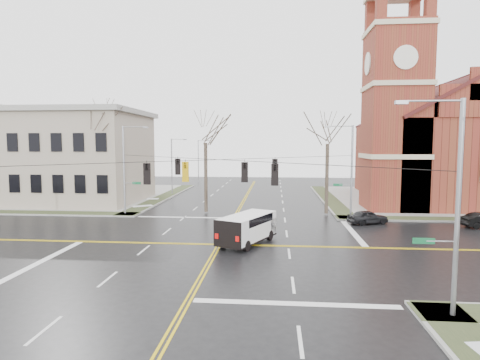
# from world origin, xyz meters

# --- Properties ---
(ground) EXTENTS (120.00, 120.00, 0.00)m
(ground) POSITION_xyz_m (0.00, 0.00, 0.00)
(ground) COLOR black
(ground) RESTS_ON ground
(sidewalks) EXTENTS (80.00, 80.00, 0.17)m
(sidewalks) POSITION_xyz_m (0.00, 0.00, 0.08)
(sidewalks) COLOR gray
(sidewalks) RESTS_ON ground
(road_markings) EXTENTS (100.00, 100.00, 0.01)m
(road_markings) POSITION_xyz_m (0.00, 0.00, 0.01)
(road_markings) COLOR gold
(road_markings) RESTS_ON ground
(church) EXTENTS (24.28, 27.48, 27.50)m
(church) POSITION_xyz_m (24.76, 24.78, 8.43)
(church) COLOR maroon
(church) RESTS_ON ground
(civic_building_a) EXTENTS (18.00, 14.00, 11.00)m
(civic_building_a) POSITION_xyz_m (-22.00, 20.00, 5.50)
(civic_building_a) COLOR tan
(civic_building_a) RESTS_ON ground
(signal_pole_ne) EXTENTS (2.75, 0.22, 9.00)m
(signal_pole_ne) POSITION_xyz_m (11.32, 11.50, 4.95)
(signal_pole_ne) COLOR gray
(signal_pole_ne) RESTS_ON ground
(signal_pole_nw) EXTENTS (2.75, 0.22, 9.00)m
(signal_pole_nw) POSITION_xyz_m (-11.32, 11.50, 4.95)
(signal_pole_nw) COLOR gray
(signal_pole_nw) RESTS_ON ground
(signal_pole_se) EXTENTS (2.75, 0.22, 9.00)m
(signal_pole_se) POSITION_xyz_m (11.32, -11.50, 4.95)
(signal_pole_se) COLOR gray
(signal_pole_se) RESTS_ON ground
(span_wires) EXTENTS (23.02, 23.02, 0.03)m
(span_wires) POSITION_xyz_m (0.00, 0.00, 6.20)
(span_wires) COLOR black
(span_wires) RESTS_ON ground
(traffic_signals) EXTENTS (8.21, 8.26, 1.30)m
(traffic_signals) POSITION_xyz_m (-0.00, -0.67, 5.45)
(traffic_signals) COLOR black
(traffic_signals) RESTS_ON ground
(streetlight_north_a) EXTENTS (2.30, 0.20, 8.00)m
(streetlight_north_a) POSITION_xyz_m (-10.65, 28.00, 4.47)
(streetlight_north_a) COLOR gray
(streetlight_north_a) RESTS_ON ground
(streetlight_north_b) EXTENTS (2.30, 0.20, 8.00)m
(streetlight_north_b) POSITION_xyz_m (-10.65, 48.00, 4.47)
(streetlight_north_b) COLOR gray
(streetlight_north_b) RESTS_ON ground
(cargo_van) EXTENTS (4.34, 6.00, 2.14)m
(cargo_van) POSITION_xyz_m (2.10, 0.63, 1.27)
(cargo_van) COLOR white
(cargo_van) RESTS_ON ground
(parked_car_a) EXTENTS (4.02, 2.74, 1.27)m
(parked_car_a) POSITION_xyz_m (12.53, 8.77, 0.64)
(parked_car_a) COLOR black
(parked_car_a) RESTS_ON ground
(tree_nw_far) EXTENTS (4.00, 4.00, 12.97)m
(tree_nw_far) POSITION_xyz_m (-14.52, 13.76, 9.37)
(tree_nw_far) COLOR #3B2F25
(tree_nw_far) RESTS_ON ground
(tree_nw_near) EXTENTS (4.00, 4.00, 10.95)m
(tree_nw_near) POSITION_xyz_m (-3.26, 13.14, 7.93)
(tree_nw_near) COLOR #3B2F25
(tree_nw_near) RESTS_ON ground
(tree_ne) EXTENTS (4.00, 4.00, 10.80)m
(tree_ne) POSITION_xyz_m (9.34, 13.22, 7.82)
(tree_ne) COLOR #3B2F25
(tree_ne) RESTS_ON ground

